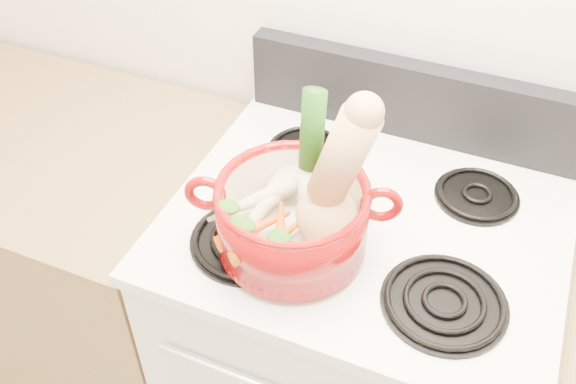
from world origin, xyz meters
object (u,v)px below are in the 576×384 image
at_px(stove_body, 352,354).
at_px(dutch_oven, 292,217).
at_px(squash, 329,176).
at_px(leek, 310,158).

distance_m(stove_body, dutch_oven, 0.60).
height_order(stove_body, dutch_oven, dutch_oven).
bearing_deg(squash, dutch_oven, -153.67).
relative_size(stove_body, squash, 3.11).
relative_size(stove_body, dutch_oven, 3.33).
xyz_separation_m(stove_body, squash, (-0.04, -0.13, 0.68)).
distance_m(dutch_oven, leek, 0.12).
xyz_separation_m(stove_body, leek, (-0.10, -0.09, 0.68)).
relative_size(stove_body, leek, 3.27).
xyz_separation_m(squash, leek, (-0.05, 0.04, -0.01)).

